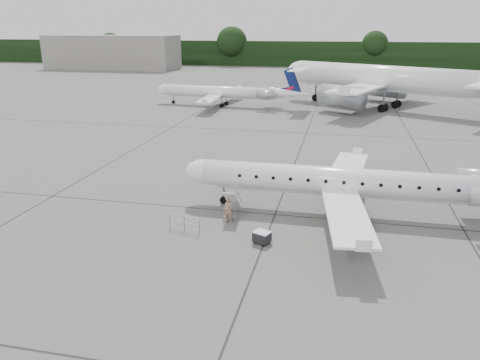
# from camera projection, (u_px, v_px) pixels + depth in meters

# --- Properties ---
(ground) EXTENTS (320.00, 320.00, 0.00)m
(ground) POSITION_uv_depth(u_px,v_px,m) (322.00, 234.00, 30.05)
(ground) COLOR #5C5C5A
(ground) RESTS_ON ground
(treeline) EXTENTS (260.00, 4.00, 8.00)m
(treeline) POSITION_uv_depth(u_px,v_px,m) (343.00, 55.00, 149.37)
(treeline) COLOR black
(treeline) RESTS_ON ground
(terminal_building) EXTENTS (40.00, 14.00, 10.00)m
(terminal_building) POSITION_uv_depth(u_px,v_px,m) (112.00, 52.00, 144.73)
(terminal_building) COLOR gray
(terminal_building) RESTS_ON ground
(main_regional_jet) EXTENTS (26.29, 18.96, 6.73)m
(main_regional_jet) POSITION_uv_depth(u_px,v_px,m) (347.00, 168.00, 32.35)
(main_regional_jet) COLOR white
(main_regional_jet) RESTS_ON ground
(airstair) EXTENTS (0.86, 2.30, 2.11)m
(airstair) POSITION_uv_depth(u_px,v_px,m) (233.00, 202.00, 32.66)
(airstair) COLOR white
(airstair) RESTS_ON ground
(passenger) EXTENTS (0.70, 0.49, 1.83)m
(passenger) POSITION_uv_depth(u_px,v_px,m) (228.00, 210.00, 31.50)
(passenger) COLOR #92694F
(passenger) RESTS_ON ground
(safety_railing) EXTENTS (2.18, 0.47, 1.00)m
(safety_railing) POSITION_uv_depth(u_px,v_px,m) (184.00, 224.00, 30.43)
(safety_railing) COLOR gray
(safety_railing) RESTS_ON ground
(baggage_cart) EXTENTS (1.18, 1.09, 0.83)m
(baggage_cart) POSITION_uv_depth(u_px,v_px,m) (262.00, 237.00, 28.69)
(baggage_cart) COLOR black
(baggage_cart) RESTS_ON ground
(bg_narrowbody) EXTENTS (46.62, 42.43, 13.68)m
(bg_narrowbody) POSITION_uv_depth(u_px,v_px,m) (382.00, 65.00, 73.59)
(bg_narrowbody) COLOR white
(bg_narrowbody) RESTS_ON ground
(bg_regional_left) EXTENTS (26.09, 19.72, 6.50)m
(bg_regional_left) POSITION_uv_depth(u_px,v_px,m) (219.00, 86.00, 77.25)
(bg_regional_left) COLOR white
(bg_regional_left) RESTS_ON ground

